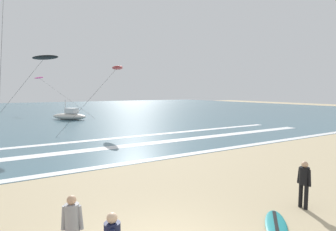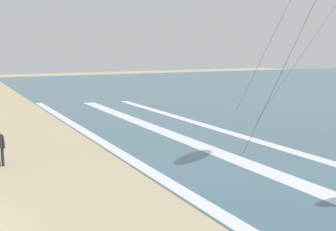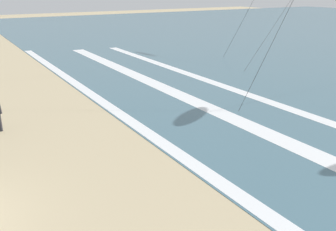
% 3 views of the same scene
% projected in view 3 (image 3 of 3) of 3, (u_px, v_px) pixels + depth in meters
% --- Properties ---
extents(wave_foam_shoreline, '(57.41, 0.62, 0.01)m').
position_uv_depth(wave_foam_shoreline, '(195.00, 165.00, 13.32)').
color(wave_foam_shoreline, white).
rests_on(wave_foam_shoreline, ocean_surface).
extents(wave_foam_mid_break, '(49.68, 1.06, 0.01)m').
position_uv_depth(wave_foam_mid_break, '(251.00, 127.00, 16.96)').
color(wave_foam_mid_break, white).
rests_on(wave_foam_mid_break, ocean_surface).
extents(wave_foam_outer_break, '(48.23, 0.74, 0.01)m').
position_uv_depth(wave_foam_outer_break, '(301.00, 113.00, 18.79)').
color(wave_foam_outer_break, white).
rests_on(wave_foam_outer_break, ocean_surface).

